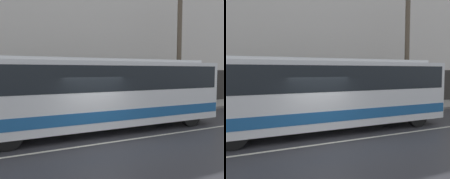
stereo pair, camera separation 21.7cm
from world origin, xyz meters
TOP-DOWN VIEW (x-y plane):
  - ground_plane at (0.00, 0.00)m, footprint 60.00×60.00m
  - sidewalk at (0.00, 5.59)m, footprint 60.00×3.19m
  - building_facade at (0.00, 7.33)m, footprint 60.00×0.35m
  - lane_stripe at (0.00, 0.00)m, footprint 54.00×0.14m
  - transit_bus at (0.61, 1.79)m, footprint 12.40×2.48m
  - utility_pole_near at (7.94, 4.71)m, footprint 0.31×0.31m
  - pedestrian_waiting at (2.19, 5.01)m, footprint 0.36×0.36m

SIDE VIEW (x-z plane):
  - ground_plane at x=0.00m, z-range 0.00..0.00m
  - lane_stripe at x=0.00m, z-range 0.00..0.01m
  - sidewalk at x=0.00m, z-range 0.00..0.18m
  - pedestrian_waiting at x=2.19m, z-range 0.12..1.77m
  - transit_bus at x=0.61m, z-range 0.21..3.47m
  - utility_pole_near at x=7.94m, z-range 0.18..8.06m
  - building_facade at x=0.00m, z-range -0.21..12.55m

